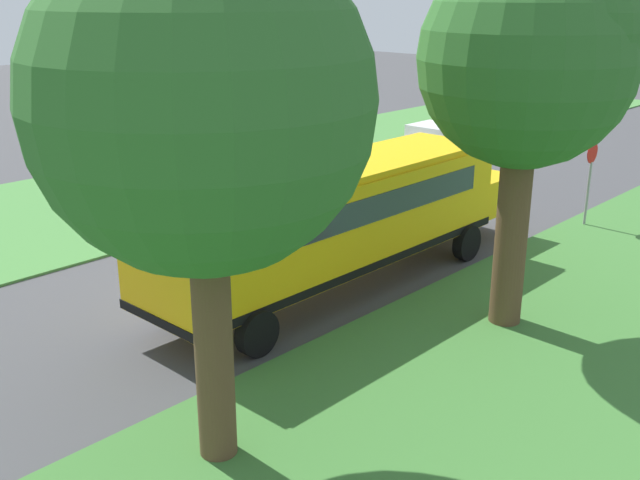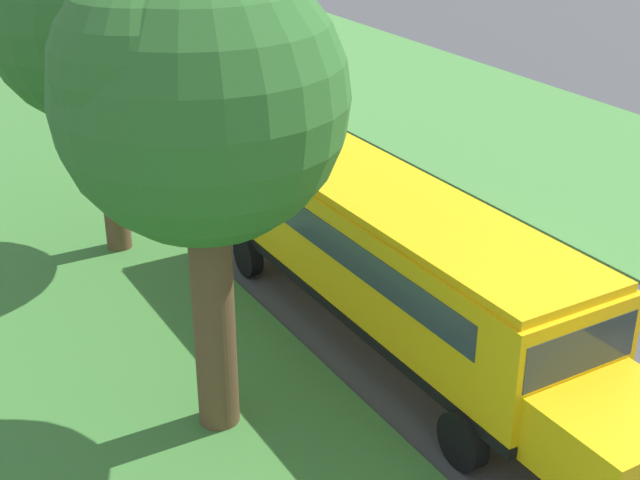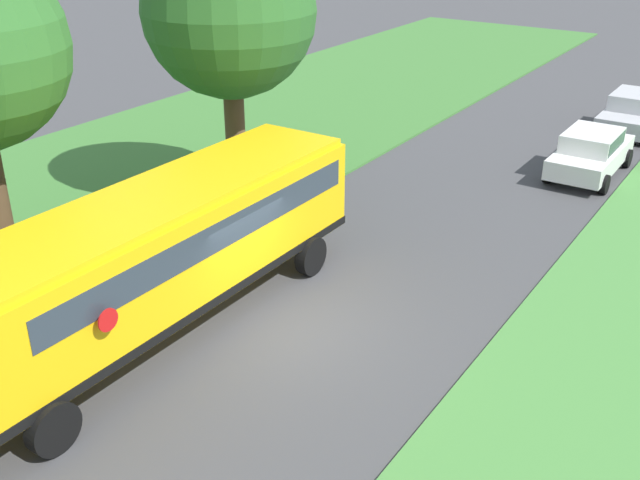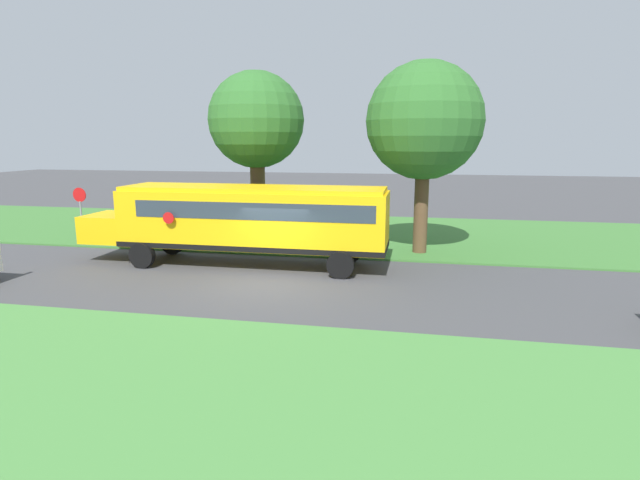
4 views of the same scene
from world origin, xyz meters
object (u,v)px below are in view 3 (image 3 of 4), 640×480
oak_tree_roadside_mid (232,9)px  car_white_nearest (591,150)px  school_bus (156,251)px  car_silver_middle (633,110)px

oak_tree_roadside_mid → car_white_nearest: bearing=44.2°
school_bus → oak_tree_roadside_mid: 8.50m
car_silver_middle → oak_tree_roadside_mid: bearing=-120.9°
oak_tree_roadside_mid → school_bus: bearing=-63.9°
car_silver_middle → car_white_nearest: bearing=-90.0°
school_bus → car_white_nearest: (5.08, 15.01, -1.05)m
school_bus → oak_tree_roadside_mid: (-3.33, 6.82, 3.84)m
school_bus → car_white_nearest: size_ratio=2.82×
school_bus → car_white_nearest: school_bus is taller
school_bus → car_silver_middle: (5.08, 20.88, -1.05)m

